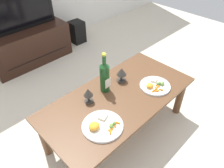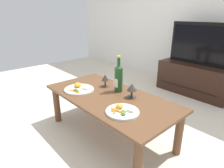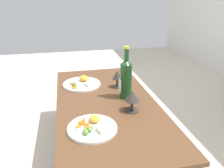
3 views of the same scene
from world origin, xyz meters
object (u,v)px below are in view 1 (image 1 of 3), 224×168
at_px(floor_speaker, 77,32).
at_px(wine_bottle, 105,76).
at_px(tv_stand, 28,45).
at_px(goblet_left, 88,93).
at_px(dinner_plate_right, 155,85).
at_px(dinner_plate_left, 102,125).
at_px(tv_screen, 17,6).
at_px(goblet_right, 122,72).
at_px(dining_table, 119,102).

xyz_separation_m(floor_speaker, wine_bottle, (-0.85, -1.53, 0.41)).
bearing_deg(tv_stand, goblet_left, -98.91).
bearing_deg(dinner_plate_right, dinner_plate_left, 179.88).
relative_size(tv_stand, dinner_plate_right, 3.90).
distance_m(tv_screen, wine_bottle, 1.57).
bearing_deg(floor_speaker, tv_stand, 178.69).
xyz_separation_m(goblet_right, dinner_plate_right, (0.15, -0.26, -0.08)).
xyz_separation_m(dining_table, dinner_plate_right, (0.31, -0.13, 0.08)).
bearing_deg(wine_bottle, goblet_right, -3.99).
relative_size(tv_screen, goblet_left, 6.76).
bearing_deg(dining_table, dinner_plate_right, -23.38).
bearing_deg(wine_bottle, tv_screen, 87.92).
xyz_separation_m(goblet_right, dinner_plate_left, (-0.48, -0.26, -0.08)).
bearing_deg(dinner_plate_right, goblet_right, 119.14).
height_order(tv_screen, dinner_plate_left, tv_screen).
relative_size(goblet_right, dinner_plate_right, 0.51).
bearing_deg(tv_stand, floor_speaker, -2.30).
relative_size(floor_speaker, dinner_plate_left, 1.13).
bearing_deg(tv_screen, goblet_right, -85.15).
xyz_separation_m(tv_stand, goblet_left, (-0.25, -1.58, 0.30)).
xyz_separation_m(dining_table, goblet_left, (-0.22, 0.13, 0.16)).
xyz_separation_m(dinner_plate_left, dinner_plate_right, (0.63, -0.00, -0.00)).
height_order(goblet_left, goblet_right, goblet_right).
bearing_deg(dinner_plate_right, floor_speaker, 74.34).
distance_m(floor_speaker, goblet_left, 1.90).
distance_m(floor_speaker, goblet_right, 1.72).
distance_m(tv_stand, tv_screen, 0.53).
height_order(goblet_right, dinner_plate_left, goblet_right).
height_order(dining_table, goblet_left, goblet_left).
height_order(tv_screen, wine_bottle, tv_screen).
distance_m(tv_stand, goblet_left, 1.63).
bearing_deg(tv_screen, wine_bottle, -92.08).
bearing_deg(tv_stand, wine_bottle, -92.08).
bearing_deg(dining_table, tv_stand, 88.98).
distance_m(wine_bottle, goblet_left, 0.20).
xyz_separation_m(goblet_left, dinner_plate_left, (-0.10, -0.26, -0.08)).
bearing_deg(wine_bottle, dinner_plate_right, -39.39).
xyz_separation_m(tv_stand, wine_bottle, (-0.06, -1.57, 0.35)).
height_order(floor_speaker, goblet_left, goblet_left).
xyz_separation_m(tv_stand, goblet_right, (0.13, -1.58, 0.30)).
distance_m(floor_speaker, dinner_plate_left, 2.16).
bearing_deg(goblet_right, tv_screen, 94.85).
xyz_separation_m(dining_table, wine_bottle, (-0.03, 0.14, 0.22)).
bearing_deg(dining_table, goblet_left, 149.18).
xyz_separation_m(floor_speaker, goblet_right, (-0.66, -1.55, 0.36)).
bearing_deg(dinner_plate_left, floor_speaker, 57.89).
xyz_separation_m(dining_table, tv_screen, (0.03, 1.71, 0.39)).
bearing_deg(floor_speaker, dinner_plate_right, -104.67).
height_order(tv_stand, dinner_plate_left, dinner_plate_left).
relative_size(tv_stand, goblet_right, 7.69).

